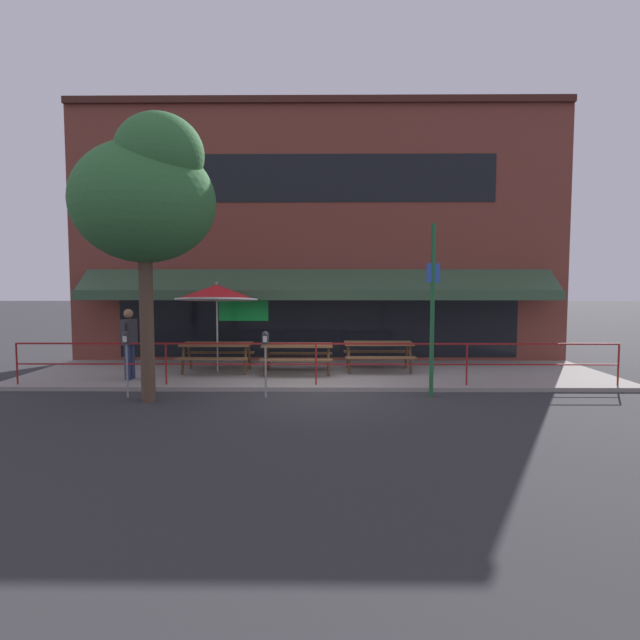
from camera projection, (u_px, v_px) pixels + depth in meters
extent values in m
plane|color=#2D2D30|center=(316.00, 392.00, 11.16)|extent=(120.00, 120.00, 0.00)
cube|color=gray|center=(317.00, 374.00, 13.15)|extent=(15.00, 4.00, 0.10)
cube|color=brown|center=(318.00, 237.00, 15.12)|extent=(15.00, 0.50, 7.70)
cube|color=black|center=(318.00, 178.00, 14.74)|extent=(10.50, 0.02, 1.40)
cube|color=#46211B|center=(318.00, 102.00, 14.78)|extent=(15.00, 0.62, 0.20)
cube|color=black|center=(318.00, 319.00, 15.04)|extent=(12.00, 0.02, 2.30)
cube|color=#19D84C|center=(243.00, 309.00, 15.02)|extent=(1.50, 0.02, 0.70)
cube|color=#335138|center=(318.00, 281.00, 14.42)|extent=(13.80, 0.92, 0.70)
cube|color=#335138|center=(318.00, 295.00, 13.94)|extent=(13.80, 0.08, 0.28)
cylinder|color=maroon|center=(17.00, 364.00, 11.48)|extent=(0.04, 0.04, 0.95)
cylinder|color=maroon|center=(166.00, 364.00, 11.45)|extent=(0.04, 0.04, 0.95)
cylinder|color=maroon|center=(316.00, 364.00, 11.42)|extent=(0.04, 0.04, 0.95)
cylinder|color=maroon|center=(467.00, 365.00, 11.39)|extent=(0.04, 0.04, 0.95)
cylinder|color=maroon|center=(618.00, 365.00, 11.36)|extent=(0.04, 0.04, 0.95)
cube|color=maroon|center=(316.00, 344.00, 11.38)|extent=(13.80, 0.04, 0.04)
cube|color=maroon|center=(316.00, 364.00, 11.42)|extent=(13.80, 0.03, 0.03)
cube|color=brown|center=(217.00, 344.00, 13.05)|extent=(1.80, 0.80, 0.05)
cube|color=brown|center=(212.00, 359.00, 12.49)|extent=(1.80, 0.26, 0.04)
cube|color=brown|center=(221.00, 352.00, 13.65)|extent=(1.80, 0.26, 0.04)
cylinder|color=brown|center=(245.00, 360.00, 12.75)|extent=(0.07, 0.30, 0.73)
cylinder|color=brown|center=(249.00, 356.00, 13.39)|extent=(0.07, 0.30, 0.73)
cylinder|color=brown|center=(183.00, 360.00, 12.76)|extent=(0.07, 0.30, 0.73)
cylinder|color=brown|center=(190.00, 356.00, 13.40)|extent=(0.07, 0.30, 0.73)
cube|color=brown|center=(298.00, 345.00, 12.86)|extent=(1.80, 0.80, 0.05)
cube|color=brown|center=(296.00, 360.00, 12.30)|extent=(1.80, 0.26, 0.04)
cube|color=brown|center=(299.00, 353.00, 13.46)|extent=(1.80, 0.26, 0.04)
cylinder|color=brown|center=(329.00, 361.00, 12.56)|extent=(0.07, 0.30, 0.73)
cylinder|color=brown|center=(328.00, 357.00, 13.20)|extent=(0.07, 0.30, 0.73)
cylinder|color=brown|center=(265.00, 361.00, 12.57)|extent=(0.07, 0.30, 0.73)
cylinder|color=brown|center=(268.00, 357.00, 13.21)|extent=(0.07, 0.30, 0.73)
cube|color=brown|center=(378.00, 343.00, 13.24)|extent=(1.80, 0.80, 0.05)
cube|color=brown|center=(381.00, 358.00, 12.69)|extent=(1.80, 0.26, 0.04)
cube|color=brown|center=(376.00, 351.00, 13.84)|extent=(1.80, 0.26, 0.04)
cylinder|color=brown|center=(410.00, 359.00, 12.95)|extent=(0.07, 0.30, 0.73)
cylinder|color=brown|center=(406.00, 355.00, 13.58)|extent=(0.07, 0.30, 0.73)
cylinder|color=brown|center=(349.00, 359.00, 12.96)|extent=(0.07, 0.30, 0.73)
cylinder|color=brown|center=(348.00, 355.00, 13.60)|extent=(0.07, 0.30, 0.73)
cylinder|color=#B7B2A8|center=(217.00, 328.00, 13.12)|extent=(0.04, 0.04, 2.30)
cone|color=red|center=(217.00, 292.00, 13.05)|extent=(2.10, 2.12, 0.53)
cylinder|color=white|center=(217.00, 299.00, 13.06)|extent=(2.14, 2.14, 0.17)
sphere|color=#B7B2A8|center=(217.00, 283.00, 13.03)|extent=(0.07, 0.07, 0.07)
cylinder|color=navy|center=(128.00, 362.00, 11.99)|extent=(0.15, 0.15, 0.86)
cylinder|color=navy|center=(132.00, 361.00, 12.19)|extent=(0.15, 0.15, 0.86)
cube|color=#38383D|center=(129.00, 332.00, 12.04)|extent=(0.29, 0.43, 0.60)
cylinder|color=#38383D|center=(123.00, 334.00, 11.79)|extent=(0.10, 0.10, 0.54)
cylinder|color=#38383D|center=(134.00, 332.00, 12.30)|extent=(0.10, 0.10, 0.54)
sphere|color=#9E7051|center=(128.00, 314.00, 12.01)|extent=(0.22, 0.22, 0.22)
cylinder|color=gray|center=(127.00, 371.00, 10.57)|extent=(0.04, 0.04, 1.15)
cylinder|color=#2D2D33|center=(126.00, 339.00, 10.52)|extent=(0.15, 0.15, 0.20)
sphere|color=#2D2D33|center=(126.00, 334.00, 10.52)|extent=(0.14, 0.14, 0.14)
cube|color=silver|center=(125.00, 339.00, 10.44)|extent=(0.08, 0.01, 0.13)
cylinder|color=gray|center=(266.00, 371.00, 10.55)|extent=(0.04, 0.04, 1.15)
cylinder|color=#2D2D33|center=(265.00, 339.00, 10.50)|extent=(0.15, 0.15, 0.20)
sphere|color=#2D2D33|center=(265.00, 335.00, 10.50)|extent=(0.14, 0.14, 0.14)
cube|color=silver|center=(265.00, 339.00, 10.42)|extent=(0.08, 0.01, 0.13)
cylinder|color=#1E6033|center=(432.00, 311.00, 10.56)|extent=(0.09, 0.09, 3.68)
cube|color=blue|center=(433.00, 273.00, 10.48)|extent=(0.28, 0.02, 0.40)
cylinder|color=brown|center=(147.00, 326.00, 10.18)|extent=(0.28, 0.28, 3.13)
ellipsoid|color=#337038|center=(144.00, 202.00, 10.00)|extent=(2.87, 2.58, 2.44)
ellipsoid|color=#337038|center=(159.00, 154.00, 9.65)|extent=(1.72, 1.58, 1.58)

